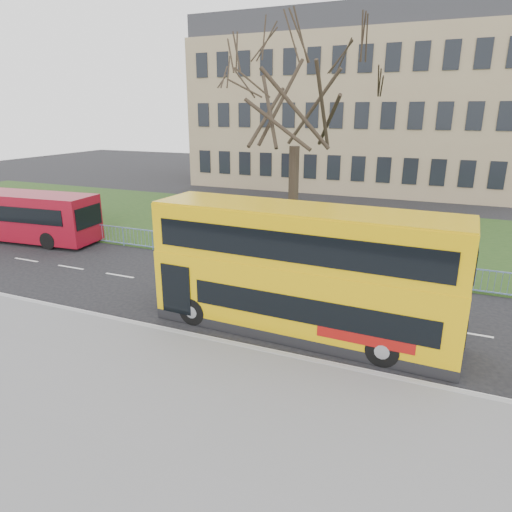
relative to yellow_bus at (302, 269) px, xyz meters
The scene contains 9 objects.
ground 2.42m from the yellow_bus, 144.74° to the right, with size 120.00×120.00×0.00m, color black.
pavement 7.51m from the yellow_bus, 94.38° to the right, with size 80.00×10.50×0.12m, color slate.
kerb 3.02m from the yellow_bus, 105.75° to the right, with size 80.00×0.20×0.14m, color gray.
grass_verge 14.11m from the yellow_bus, 92.25° to the left, with size 80.00×15.40×0.08m, color #1B3714.
guard_railing 6.49m from the yellow_bus, 95.02° to the left, with size 40.00×0.12×1.10m, color #6A87BD, non-canonical shape.
bare_tree 11.13m from the yellow_bus, 110.25° to the left, with size 9.22×9.22×13.16m, color black, non-canonical shape.
civic_building 35.37m from the yellow_bus, 99.10° to the left, with size 30.00×15.00×14.00m, color #857154.
yellow_bus is the anchor object (origin of this frame).
red_bus 20.07m from the yellow_bus, 166.02° to the left, with size 10.94×3.34×2.84m.
Camera 1 is at (4.77, -13.54, 7.39)m, focal length 32.00 mm.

